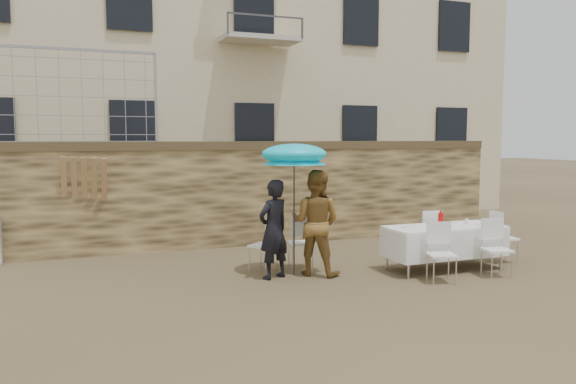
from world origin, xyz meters
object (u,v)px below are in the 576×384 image
object	(u,v)px
table_chair_front_left	(442,253)
table_chair_side	(504,237)
man_suit	(274,229)
soda_bottle	(441,220)
umbrella	(294,158)
couple_chair_right	(301,241)
couple_chair_left	(263,244)
table_chair_front_right	(497,248)
table_chair_back	(427,235)
woman_dress	(316,223)
banquet_table	(445,228)

from	to	relation	value
table_chair_front_left	table_chair_side	bearing A→B (deg)	39.98
man_suit	soda_bottle	xyz separation A→B (m)	(2.83, -0.61, 0.09)
soda_bottle	table_chair_side	size ratio (longest dim) A/B	0.27
umbrella	couple_chair_right	bearing A→B (deg)	56.31
man_suit	couple_chair_left	world-z (taller)	man_suit
man_suit	table_chair_front_right	world-z (taller)	man_suit
table_chair_back	woman_dress	bearing A→B (deg)	15.90
table_chair_front_left	couple_chair_left	bearing A→B (deg)	161.01
man_suit	umbrella	world-z (taller)	umbrella
couple_chair_right	table_chair_side	world-z (taller)	same
couple_chair_right	soda_bottle	xyz separation A→B (m)	(2.13, -1.16, 0.43)
table_chair_back	couple_chair_left	bearing A→B (deg)	4.34
woman_dress	banquet_table	xyz separation A→B (m)	(2.28, -0.46, -0.16)
table_chair_front_left	table_chair_front_right	distance (m)	1.10
man_suit	couple_chair_left	distance (m)	0.65
man_suit	woman_dress	bearing A→B (deg)	156.15
man_suit	table_chair_side	xyz separation A→B (m)	(4.43, -0.36, -0.34)
banquet_table	table_chair_front_left	world-z (taller)	table_chair_front_left
table_chair_front_left	table_chair_front_right	world-z (taller)	same
man_suit	table_chair_front_right	bearing A→B (deg)	137.23
couple_chair_left	couple_chair_right	world-z (taller)	same
couple_chair_left	table_chair_back	size ratio (longest dim) A/B	1.00
couple_chair_right	table_chair_front_right	world-z (taller)	same
umbrella	table_chair_front_right	distance (m)	3.71
woman_dress	table_chair_front_left	world-z (taller)	woman_dress
table_chair_front_left	man_suit	bearing A→B (deg)	170.47
soda_bottle	table_chair_front_left	size ratio (longest dim) A/B	0.27
man_suit	banquet_table	size ratio (longest dim) A/B	0.78
couple_chair_left	couple_chair_right	bearing A→B (deg)	141.53
woman_dress	banquet_table	size ratio (longest dim) A/B	0.85
banquet_table	table_chair_front_right	size ratio (longest dim) A/B	2.19
table_chair_front_right	table_chair_back	xyz separation A→B (m)	(-0.30, 1.55, 0.00)
table_chair_front_left	table_chair_back	bearing A→B (deg)	79.65
man_suit	soda_bottle	bearing A→B (deg)	144.00
man_suit	umbrella	bearing A→B (deg)	170.18
woman_dress	banquet_table	bearing A→B (deg)	-150.04
man_suit	table_chair_back	xyz separation A→B (m)	(3.23, 0.34, -0.34)
table_chair_front_left	table_chair_side	size ratio (longest dim) A/B	1.00
table_chair_front_left	table_chair_side	world-z (taller)	same
man_suit	couple_chair_left	size ratio (longest dim) A/B	1.71
table_chair_back	soda_bottle	bearing A→B (deg)	75.20
table_chair_front_left	umbrella	bearing A→B (deg)	164.09
soda_bottle	woman_dress	bearing A→B (deg)	163.66
man_suit	woman_dress	size ratio (longest dim) A/B	0.92
table_chair_back	couple_chair_right	bearing A→B (deg)	3.32
man_suit	table_chair_back	world-z (taller)	man_suit
woman_dress	table_chair_side	world-z (taller)	woman_dress
woman_dress	banquet_table	world-z (taller)	woman_dress
woman_dress	couple_chair_left	bearing A→B (deg)	5.10
banquet_table	soda_bottle	world-z (taller)	soda_bottle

